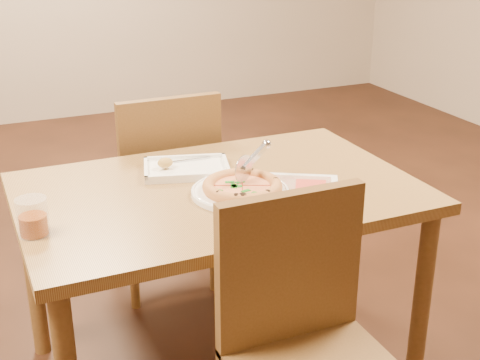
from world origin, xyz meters
name	(u,v)px	position (x,y,z in m)	size (l,w,h in m)	color
dining_table	(219,211)	(0.00, 0.00, 0.63)	(1.30, 0.85, 0.72)	olive
chair_near	(305,322)	(0.00, -0.60, 0.57)	(0.42, 0.42, 0.47)	brown
chair_far	(165,171)	(0.00, 0.60, 0.57)	(0.42, 0.42, 0.47)	brown
plate	(240,192)	(0.04, -0.08, 0.73)	(0.31, 0.31, 0.02)	white
pizza	(242,187)	(0.05, -0.09, 0.75)	(0.26, 0.26, 0.04)	#D9874A
pizza_cutter	(251,161)	(0.10, -0.04, 0.81)	(0.16, 0.10, 0.10)	silver
appetizer_tray	(185,169)	(-0.06, 0.18, 0.73)	(0.34, 0.27, 0.06)	white
glass_tumbler	(33,219)	(-0.61, -0.11, 0.77)	(0.09, 0.09, 0.11)	#86360A
menu	(285,200)	(0.15, -0.19, 0.72)	(0.34, 0.47, 0.01)	white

